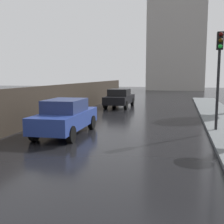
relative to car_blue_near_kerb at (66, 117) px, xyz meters
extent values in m
cube|color=navy|center=(0.00, 0.00, -0.12)|extent=(1.77, 4.32, 0.66)
cube|color=navy|center=(0.00, -0.01, 0.47)|extent=(1.50, 2.06, 0.54)
cylinder|color=black|center=(0.80, -1.38, -0.45)|extent=(0.24, 0.65, 0.65)
cylinder|color=black|center=(-0.70, -1.43, -0.45)|extent=(0.24, 0.65, 0.65)
cylinder|color=black|center=(0.70, 1.44, -0.45)|extent=(0.24, 0.65, 0.65)
cylinder|color=black|center=(-0.80, 1.39, -0.45)|extent=(0.24, 0.65, 0.65)
cube|color=black|center=(-0.01, 10.86, -0.15)|extent=(1.75, 4.23, 0.60)
cube|color=black|center=(-0.02, 10.70, 0.41)|extent=(1.52, 1.84, 0.54)
cylinder|color=black|center=(0.77, 9.46, -0.45)|extent=(0.22, 0.65, 0.65)
cylinder|color=black|center=(-0.81, 9.47, -0.45)|extent=(0.22, 0.65, 0.65)
cylinder|color=black|center=(0.78, 12.25, -0.45)|extent=(0.22, 0.65, 0.65)
cylinder|color=black|center=(-0.80, 12.26, -0.45)|extent=(0.22, 0.65, 0.65)
cylinder|color=black|center=(6.33, 1.97, 1.11)|extent=(0.12, 0.12, 3.49)
cube|color=black|center=(6.33, 1.97, 3.22)|extent=(0.26, 0.26, 0.75)
sphere|color=#360503|center=(6.33, 1.80, 3.47)|extent=(0.17, 0.17, 0.17)
sphere|color=#392405|center=(6.33, 1.80, 3.22)|extent=(0.17, 0.17, 0.17)
sphere|color=green|center=(6.33, 1.80, 2.97)|extent=(0.17, 0.17, 0.17)
cube|color=#9E9993|center=(3.78, 39.76, 11.07)|extent=(9.96, 7.37, 23.69)
camera|label=1|loc=(4.82, -11.11, 1.76)|focal=45.17mm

